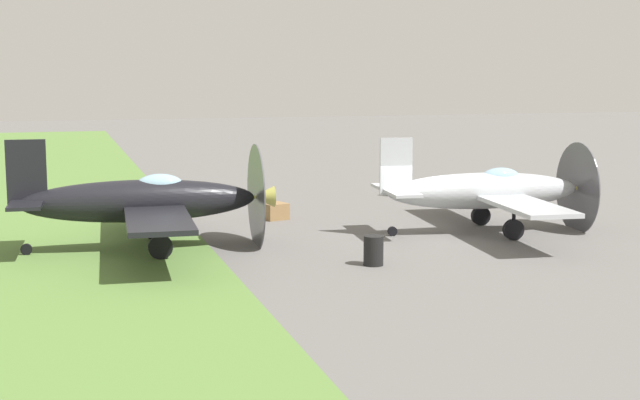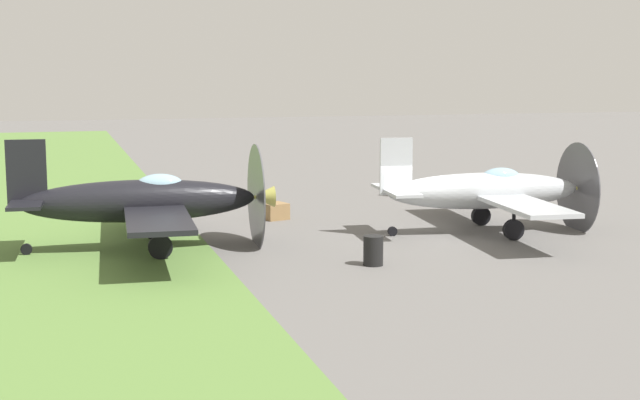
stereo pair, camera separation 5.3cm
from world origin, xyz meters
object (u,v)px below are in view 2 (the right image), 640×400
airplane_lead (488,191)px  fuel_drum (373,251)px  ground_crew_chief (403,177)px  airplane_wingman (145,201)px  supply_crate (274,211)px

airplane_lead → fuel_drum: (4.03, -5.82, -1.07)m
fuel_drum → airplane_lead: bearing=124.7°
airplane_lead → ground_crew_chief: (-9.55, 0.53, -0.61)m
airplane_lead → ground_crew_chief: bearing=-177.9°
airplane_wingman → ground_crew_chief: 15.68m
ground_crew_chief → fuel_drum: bearing=158.9°
airplane_lead → supply_crate: size_ratio=11.38×
supply_crate → fuel_drum: bearing=5.4°
airplane_wingman → airplane_lead: bearing=91.6°
airplane_wingman → fuel_drum: airplane_wingman is taller
airplane_lead → ground_crew_chief: 9.58m
airplane_lead → ground_crew_chief: size_ratio=5.92×
airplane_wingman → supply_crate: 7.32m
airplane_lead → fuel_drum: 7.16m
supply_crate → ground_crew_chief: bearing=122.0°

